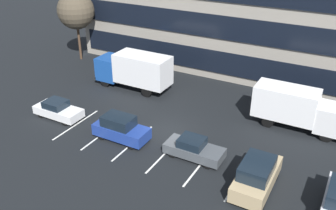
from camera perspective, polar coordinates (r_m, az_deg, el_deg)
ground_plane at (r=29.36m, az=-0.17°, el=-4.03°), size 120.00×120.00×0.00m
lot_markings at (r=27.37m, az=-2.98°, el=-6.63°), size 14.14×5.40×0.01m
box_truck_blue at (r=35.89m, az=-5.27°, el=5.55°), size 7.74×2.56×3.59m
box_truck_white at (r=30.68m, az=19.35°, el=-0.29°), size 7.09×2.35×3.29m
sedan_white at (r=32.31m, az=-16.69°, el=-0.70°), size 4.22×1.77×1.51m
suv_tan at (r=23.69m, az=13.59°, el=-10.55°), size 2.02×4.76×2.15m
suv_navy at (r=28.09m, az=-7.35°, el=-3.62°), size 4.28×1.82×1.94m
sedan_charcoal at (r=26.05m, az=4.01°, el=-6.76°), size 4.19×1.75×1.50m
bare_tree at (r=43.89m, az=-14.10°, el=13.97°), size 4.16×4.16×7.80m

